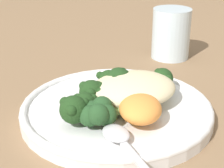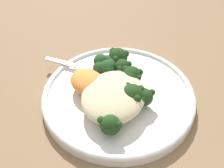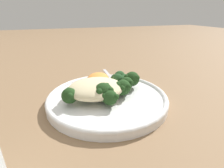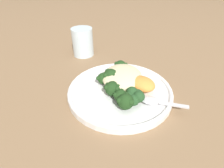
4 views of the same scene
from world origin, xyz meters
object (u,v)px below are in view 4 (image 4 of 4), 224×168
object	(u,v)px
plate	(120,92)
spoon	(154,101)
quinoa_mound	(120,76)
broccoli_stalk_5	(116,88)
broccoli_stalk_7	(127,99)
broccoli_stalk_0	(123,70)
broccoli_stalk_6	(123,94)
broccoli_stalk_2	(113,77)
broccoli_stalk_3	(109,80)
kale_tuft	(134,96)
broccoli_stalk_1	(122,76)
sweet_potato_chunk_0	(142,84)
broccoli_stalk_4	(116,87)
sweet_potato_chunk_1	(139,85)
water_glass	(83,42)

from	to	relation	value
plate	spoon	xyz separation A→B (m)	(0.04, 0.09, 0.01)
quinoa_mound	broccoli_stalk_5	world-z (taller)	same
plate	broccoli_stalk_7	xyz separation A→B (m)	(0.06, 0.03, 0.03)
broccoli_stalk_0	spoon	xyz separation A→B (m)	(0.11, 0.10, -0.01)
plate	broccoli_stalk_6	size ratio (longest dim) A/B	3.23
broccoli_stalk_2	broccoli_stalk_3	distance (m)	0.01
plate	kale_tuft	world-z (taller)	kale_tuft
quinoa_mound	broccoli_stalk_2	size ratio (longest dim) A/B	1.21
broccoli_stalk_1	kale_tuft	bearing A→B (deg)	156.73
broccoli_stalk_0	sweet_potato_chunk_0	bearing A→B (deg)	-168.24
broccoli_stalk_2	broccoli_stalk_4	world-z (taller)	broccoli_stalk_2
plate	sweet_potato_chunk_1	distance (m)	0.06
broccoli_stalk_2	sweet_potato_chunk_0	size ratio (longest dim) A/B	1.48
broccoli_stalk_5	sweet_potato_chunk_1	xyz separation A→B (m)	(-0.03, 0.06, -0.00)
broccoli_stalk_2	kale_tuft	size ratio (longest dim) A/B	2.10
sweet_potato_chunk_1	water_glass	size ratio (longest dim) A/B	0.43
broccoli_stalk_3	sweet_potato_chunk_0	world-z (taller)	same
broccoli_stalk_5	kale_tuft	world-z (taller)	broccoli_stalk_5
broccoli_stalk_6	sweet_potato_chunk_0	bearing A→B (deg)	161.92
broccoli_stalk_0	spoon	world-z (taller)	broccoli_stalk_0
broccoli_stalk_5	broccoli_stalk_6	size ratio (longest dim) A/B	1.07
broccoli_stalk_5	broccoli_stalk_7	xyz separation A→B (m)	(0.04, 0.03, 0.00)
quinoa_mound	broccoli_stalk_6	size ratio (longest dim) A/B	1.47
quinoa_mound	broccoli_stalk_0	distance (m)	0.04
broccoli_stalk_2	water_glass	world-z (taller)	water_glass
sweet_potato_chunk_0	water_glass	world-z (taller)	water_glass
kale_tuft	sweet_potato_chunk_0	bearing A→B (deg)	166.39
broccoli_stalk_4	broccoli_stalk_7	xyz separation A→B (m)	(0.04, 0.03, 0.00)
broccoli_stalk_0	broccoli_stalk_3	world-z (taller)	broccoli_stalk_0
broccoli_stalk_2	quinoa_mound	bearing A→B (deg)	-139.90
broccoli_stalk_2	broccoli_stalk_4	bearing A→B (deg)	122.45
broccoli_stalk_2	water_glass	distance (m)	0.26
broccoli_stalk_4	water_glass	bearing A→B (deg)	-87.41
sweet_potato_chunk_1	broccoli_stalk_5	bearing A→B (deg)	-60.75
quinoa_mound	broccoli_stalk_2	bearing A→B (deg)	-59.09
plate	broccoli_stalk_4	xyz separation A→B (m)	(0.02, -0.01, 0.03)
broccoli_stalk_0	broccoli_stalk_4	bearing A→B (deg)	147.25
broccoli_stalk_1	broccoli_stalk_7	world-z (taller)	broccoli_stalk_7
sweet_potato_chunk_0	kale_tuft	world-z (taller)	kale_tuft
broccoli_stalk_0	broccoli_stalk_4	xyz separation A→B (m)	(0.09, -0.00, 0.00)
broccoli_stalk_4	broccoli_stalk_6	distance (m)	0.03
broccoli_stalk_5	broccoli_stalk_2	bearing A→B (deg)	-108.17
broccoli_stalk_5	spoon	xyz separation A→B (m)	(0.01, 0.10, -0.01)
water_glass	spoon	bearing A→B (deg)	47.19
broccoli_stalk_1	broccoli_stalk_4	world-z (taller)	broccoli_stalk_4
plate	quinoa_mound	size ratio (longest dim) A/B	2.19
broccoli_stalk_5	water_glass	size ratio (longest dim) A/B	0.91
broccoli_stalk_7	spoon	world-z (taller)	broccoli_stalk_7
broccoli_stalk_5	kale_tuft	size ratio (longest dim) A/B	1.86
plate	broccoli_stalk_3	bearing A→B (deg)	-113.25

